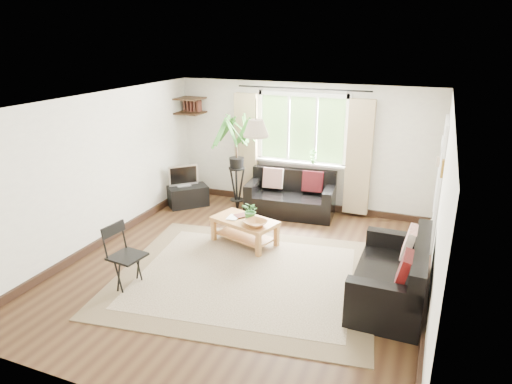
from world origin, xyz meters
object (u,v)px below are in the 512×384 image
at_px(sofa_right, 391,271).
at_px(palm_stand, 237,164).
at_px(coffee_table, 245,232).
at_px(tv_stand, 188,196).
at_px(sofa_back, 290,195).
at_px(folding_chair, 127,258).

relative_size(sofa_right, palm_stand, 0.92).
height_order(coffee_table, tv_stand, coffee_table).
distance_m(sofa_back, folding_chair, 3.54).
height_order(sofa_back, tv_stand, sofa_back).
xyz_separation_m(sofa_right, palm_stand, (-3.09, 2.17, 0.52)).
distance_m(sofa_back, palm_stand, 1.16).
bearing_deg(sofa_right, folding_chair, -73.18).
bearing_deg(sofa_back, sofa_right, -54.14).
bearing_deg(folding_chair, coffee_table, -20.16).
relative_size(sofa_back, sofa_right, 0.96).
relative_size(palm_stand, folding_chair, 2.11).
distance_m(sofa_back, tv_stand, 2.04).
bearing_deg(sofa_back, folding_chair, -115.43).
height_order(coffee_table, palm_stand, palm_stand).
bearing_deg(folding_chair, tv_stand, 21.87).
distance_m(tv_stand, folding_chair, 3.10).
xyz_separation_m(palm_stand, folding_chair, (-0.18, -3.15, -0.48)).
xyz_separation_m(sofa_back, palm_stand, (-1.02, -0.18, 0.54)).
height_order(palm_stand, folding_chair, palm_stand).
relative_size(sofa_back, folding_chair, 1.86).
bearing_deg(tv_stand, sofa_right, -71.33).
bearing_deg(tv_stand, folding_chair, -120.03).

